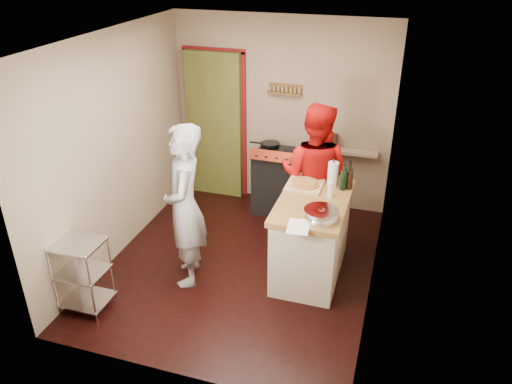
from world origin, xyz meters
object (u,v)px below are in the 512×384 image
island (312,235)px  person_red (314,175)px  person_stripe (185,207)px  wire_shelving (82,272)px  stove (277,180)px

island → person_red: (-0.13, 0.69, 0.40)m
person_red → person_stripe: bearing=54.0°
wire_shelving → person_red: size_ratio=0.45×
stove → person_stripe: size_ratio=0.55×
stove → person_red: (0.62, -0.64, 0.45)m
person_stripe → stove: bearing=143.7°
stove → wire_shelving: bearing=-116.9°
stove → person_stripe: person_stripe is taller
stove → person_red: 1.00m
island → person_stripe: bearing=-158.1°
island → person_red: bearing=101.1°
island → person_stripe: (-1.28, -0.52, 0.42)m
person_stripe → person_red: size_ratio=1.02×
wire_shelving → stove: bearing=63.1°
stove → person_red: person_red is taller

